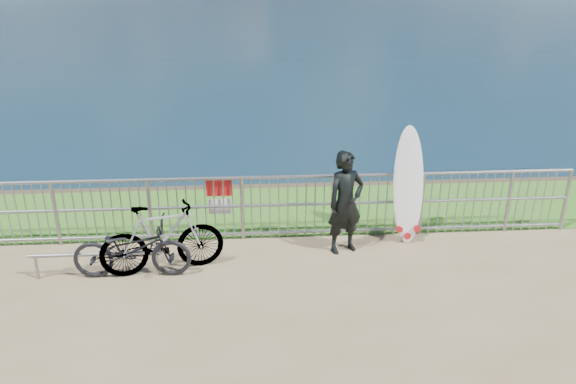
{
  "coord_description": "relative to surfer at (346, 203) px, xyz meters",
  "views": [
    {
      "loc": [
        -0.3,
        -6.83,
        4.37
      ],
      "look_at": [
        0.23,
        1.2,
        1.0
      ],
      "focal_mm": 35.0,
      "sensor_mm": 36.0,
      "label": 1
    }
  ],
  "objects": [
    {
      "name": "railing",
      "position": [
        -1.11,
        0.5,
        -0.26
      ],
      "size": [
        10.06,
        0.1,
        1.13
      ],
      "color": "gray",
      "rests_on": "ground"
    },
    {
      "name": "bike_rack",
      "position": [
        -3.75,
        -0.58,
        -0.5
      ],
      "size": [
        1.93,
        0.05,
        0.4
      ],
      "color": "gray",
      "rests_on": "ground"
    },
    {
      "name": "surfboard",
      "position": [
        1.08,
        0.34,
        0.05
      ],
      "size": [
        0.52,
        0.46,
        1.93
      ],
      "color": "white",
      "rests_on": "ground"
    },
    {
      "name": "bicycle_near",
      "position": [
        -3.22,
        -0.59,
        -0.39
      ],
      "size": [
        1.72,
        0.61,
        0.9
      ],
      "primitive_type": "imported",
      "rotation": [
        0.0,
        0.0,
        1.56
      ],
      "color": "black",
      "rests_on": "ground"
    },
    {
      "name": "surfer",
      "position": [
        0.0,
        0.0,
        0.0
      ],
      "size": [
        0.71,
        0.59,
        1.67
      ],
      "primitive_type": "imported",
      "rotation": [
        0.0,
        0.0,
        0.37
      ],
      "color": "black",
      "rests_on": "ground"
    },
    {
      "name": "bicycle_far",
      "position": [
        -2.8,
        -0.47,
        -0.29
      ],
      "size": [
        1.89,
        0.9,
        1.09
      ],
      "primitive_type": "imported",
      "rotation": [
        0.0,
        0.0,
        1.79
      ],
      "color": "black",
      "rests_on": "ground"
    },
    {
      "name": "grass_strip",
      "position": [
        -1.12,
        1.6,
        -0.83
      ],
      "size": [
        120.0,
        120.0,
        0.0
      ],
      "primitive_type": "plane",
      "color": "#326F1E",
      "rests_on": "ground"
    }
  ]
}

